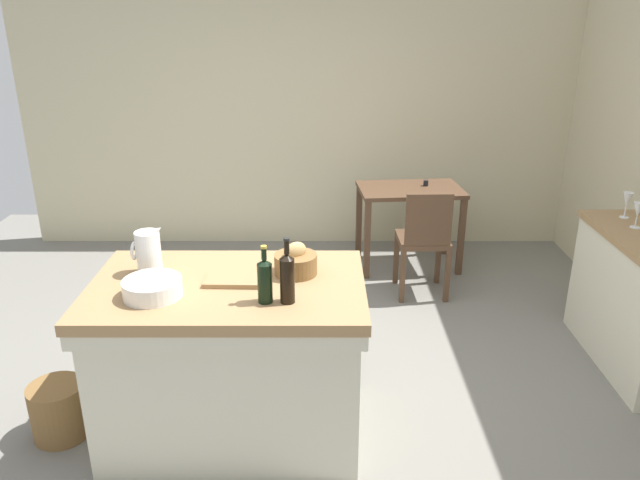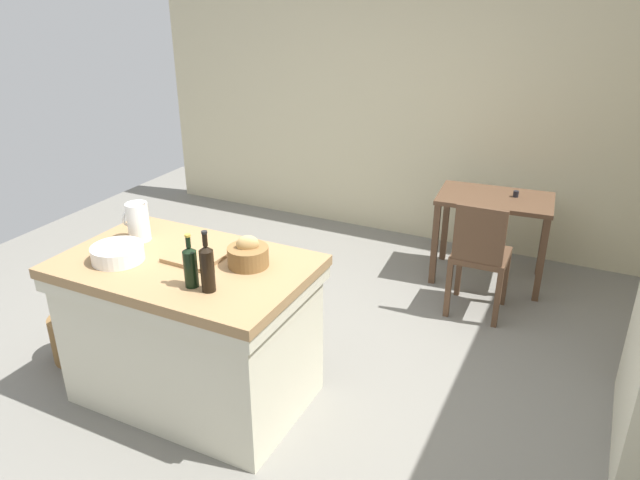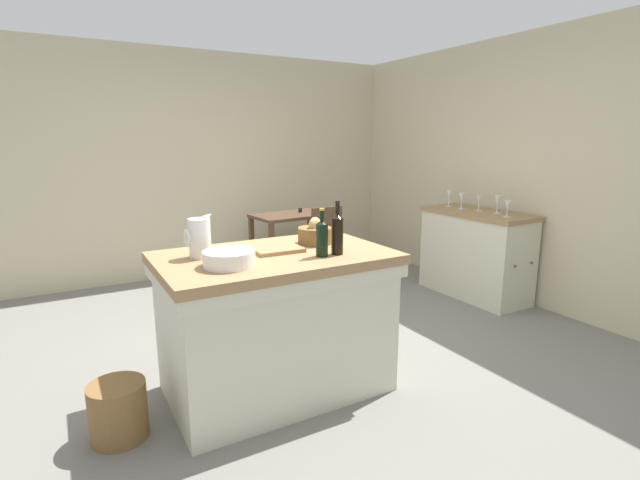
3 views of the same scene
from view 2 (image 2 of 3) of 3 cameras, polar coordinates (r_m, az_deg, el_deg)
name	(u,v)px [view 2 (image 2 of 3)]	position (r m, az deg, el deg)	size (l,w,h in m)	color
ground_plane	(274,371)	(4.05, -4.37, -12.32)	(6.76, 6.76, 0.00)	slate
wall_back	(411,102)	(5.75, 8.65, 12.85)	(5.32, 0.12, 2.60)	beige
island_table	(191,326)	(3.65, -12.16, -7.98)	(1.42, 0.89, 0.92)	#99754C
writing_desk	(494,211)	(5.10, 16.18, 2.70)	(0.95, 0.64, 0.79)	#513826
wooden_chair	(480,255)	(4.57, 14.91, -1.36)	(0.41, 0.41, 0.91)	#513826
pitcher	(138,221)	(3.75, -16.88, 1.71)	(0.17, 0.13, 0.28)	white
wash_bowl	(118,253)	(3.55, -18.64, -1.20)	(0.29, 0.29, 0.09)	white
bread_basket	(248,255)	(3.32, -6.84, -1.41)	(0.23, 0.23, 0.18)	brown
cutting_board	(194,258)	(3.45, -11.90, -1.68)	(0.30, 0.23, 0.02)	#99754C
wine_bottle_dark	(207,267)	(3.06, -10.65, -2.54)	(0.07, 0.07, 0.33)	black
wine_bottle_amber	(190,266)	(3.13, -12.19, -2.38)	(0.07, 0.07, 0.29)	black
wicker_hamper	(75,337)	(4.40, -22.25, -8.54)	(0.30, 0.30, 0.32)	brown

